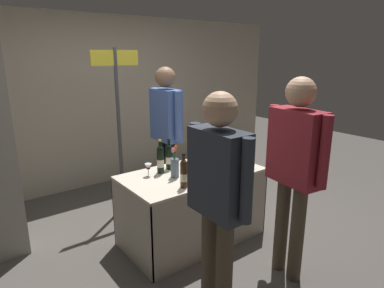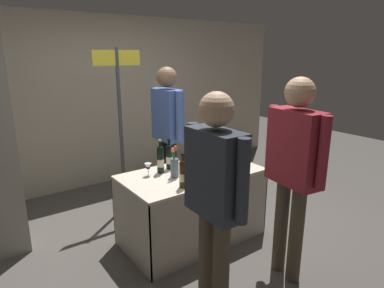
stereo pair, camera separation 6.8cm
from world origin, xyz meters
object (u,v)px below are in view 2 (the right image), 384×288
booth_signpost (120,111)px  flower_vase (175,166)px  featured_wine_bottle (223,157)px  wine_glass_near_vendor (148,167)px  taster_foreground_right (294,161)px  tasting_table (192,193)px  display_bottle_0 (191,154)px  vendor_presenter (168,125)px

booth_signpost → flower_vase: bearing=-87.6°
flower_vase → featured_wine_bottle: bearing=-15.1°
wine_glass_near_vendor → booth_signpost: 1.03m
flower_vase → booth_signpost: size_ratio=0.16×
flower_vase → taster_foreground_right: bearing=-60.9°
tasting_table → wine_glass_near_vendor: bearing=156.4°
tasting_table → flower_vase: 0.41m
featured_wine_bottle → booth_signpost: size_ratio=0.17×
featured_wine_bottle → wine_glass_near_vendor: (-0.70, 0.33, -0.05)m
display_bottle_0 → wine_glass_near_vendor: bearing=174.2°
flower_vase → tasting_table: bearing=2.5°
tasting_table → vendor_presenter: 1.02m
vendor_presenter → booth_signpost: bearing=-120.2°
tasting_table → booth_signpost: 1.36m
tasting_table → featured_wine_bottle: (0.29, -0.15, 0.38)m
flower_vase → booth_signpost: 1.19m
featured_wine_bottle → booth_signpost: bearing=113.8°
taster_foreground_right → booth_signpost: booth_signpost is taller
vendor_presenter → taster_foreground_right: size_ratio=1.01×
flower_vase → taster_foreground_right: (0.54, -0.98, 0.20)m
tasting_table → featured_wine_bottle: 0.50m
tasting_table → taster_foreground_right: size_ratio=0.81×
display_bottle_0 → flower_vase: (-0.30, -0.14, -0.02)m
display_bottle_0 → flower_vase: 0.34m
booth_signpost → vendor_presenter: bearing=-30.4°
featured_wine_bottle → taster_foreground_right: 0.86m
featured_wine_bottle → flower_vase: featured_wine_bottle is taller
tasting_table → taster_foreground_right: bearing=-71.7°
wine_glass_near_vendor → featured_wine_bottle: bearing=-25.0°
vendor_presenter → taster_foreground_right: bearing=3.3°
display_bottle_0 → vendor_presenter: 0.73m
display_bottle_0 → booth_signpost: bearing=109.7°
display_bottle_0 → taster_foreground_right: (0.24, -1.12, 0.18)m
vendor_presenter → flower_vase: bearing=-28.0°
tasting_table → flower_vase: flower_vase is taller
display_bottle_0 → taster_foreground_right: taster_foreground_right is taller
wine_glass_near_vendor → vendor_presenter: (0.64, 0.65, 0.24)m
featured_wine_bottle → wine_glass_near_vendor: 0.77m
display_bottle_0 → flower_vase: size_ratio=1.06×
tasting_table → taster_foreground_right: 1.18m
flower_vase → display_bottle_0: bearing=24.5°
display_bottle_0 → booth_signpost: booth_signpost is taller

